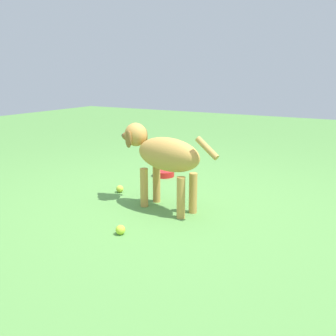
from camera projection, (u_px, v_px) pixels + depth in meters
ground at (170, 209)px, 2.99m from camera, size 14.00×14.00×0.00m
dog at (162, 155)px, 2.91m from camera, size 0.35×0.97×0.66m
tennis_ball_0 at (120, 189)px, 3.39m from camera, size 0.07×0.07×0.07m
tennis_ball_1 at (120, 230)px, 2.51m from camera, size 0.07×0.07×0.07m
water_bowl at (164, 173)px, 3.93m from camera, size 0.22×0.22×0.06m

